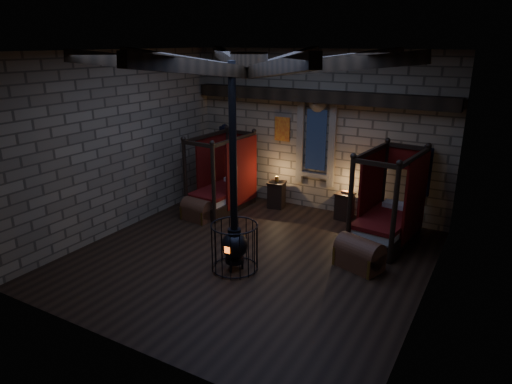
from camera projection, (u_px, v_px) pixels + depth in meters
The scene contains 8 objects.
room at pixel (252, 76), 8.60m from camera, with size 7.02×7.02×4.29m.
bed_left at pixel (223, 191), 12.41m from camera, with size 1.13×1.99×2.02m.
bed_right at pixel (387, 220), 10.33m from camera, with size 1.28×2.11×2.10m.
trunk_left at pixel (197, 210), 11.66m from camera, with size 0.83×0.58×0.57m.
trunk_right at pixel (359, 254), 9.16m from camera, with size 1.04×0.83×0.66m.
nightstand_left at pixel (277, 194), 12.50m from camera, with size 0.52×0.50×0.89m.
nightstand_right at pixel (344, 206), 11.67m from camera, with size 0.47×0.46×0.76m.
stove at pixel (234, 242), 9.01m from camera, with size 0.94×0.94×4.05m.
Camera 1 is at (4.45, -7.57, 4.37)m, focal length 32.00 mm.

